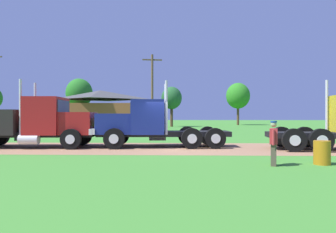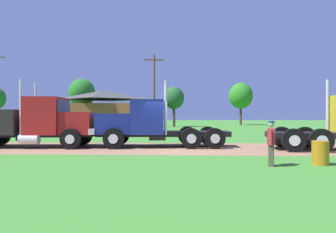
{
  "view_description": "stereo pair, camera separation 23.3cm",
  "coord_description": "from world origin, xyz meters",
  "px_view_note": "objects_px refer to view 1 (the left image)",
  "views": [
    {
      "loc": [
        0.43,
        -16.41,
        1.78
      ],
      "look_at": [
        -0.18,
        2.06,
        1.71
      ],
      "focal_mm": 32.34,
      "sensor_mm": 36.0,
      "label": 1
    },
    {
      "loc": [
        0.66,
        -16.4,
        1.78
      ],
      "look_at": [
        -0.18,
        2.06,
        1.71
      ],
      "focal_mm": 32.34,
      "sensor_mm": 36.0,
      "label": 2
    }
  ],
  "objects_px": {
    "shed_building": "(100,109)",
    "visitor_far_side": "(16,128)",
    "truck_foreground_white": "(146,124)",
    "truck_near_left": "(22,123)",
    "steel_barrel": "(322,153)",
    "visitor_standing_near": "(274,141)",
    "utility_pole_far": "(152,91)"
  },
  "relations": [
    {
      "from": "visitor_far_side",
      "to": "steel_barrel",
      "type": "distance_m",
      "value": 19.25
    },
    {
      "from": "truck_near_left",
      "to": "steel_barrel",
      "type": "bearing_deg",
      "value": -21.5
    },
    {
      "from": "truck_foreground_white",
      "to": "truck_near_left",
      "type": "distance_m",
      "value": 6.89
    },
    {
      "from": "visitor_standing_near",
      "to": "steel_barrel",
      "type": "xyz_separation_m",
      "value": [
        1.83,
        0.33,
        -0.43
      ]
    },
    {
      "from": "shed_building",
      "to": "steel_barrel",
      "type": "bearing_deg",
      "value": -63.42
    },
    {
      "from": "truck_foreground_white",
      "to": "visitor_standing_near",
      "type": "relative_size",
      "value": 4.82
    },
    {
      "from": "truck_foreground_white",
      "to": "steel_barrel",
      "type": "relative_size",
      "value": 8.86
    },
    {
      "from": "utility_pole_far",
      "to": "truck_near_left",
      "type": "bearing_deg",
      "value": -108.59
    },
    {
      "from": "visitor_far_side",
      "to": "shed_building",
      "type": "distance_m",
      "value": 23.84
    },
    {
      "from": "truck_near_left",
      "to": "shed_building",
      "type": "distance_m",
      "value": 28.22
    },
    {
      "from": "visitor_far_side",
      "to": "utility_pole_far",
      "type": "bearing_deg",
      "value": 56.81
    },
    {
      "from": "visitor_standing_near",
      "to": "steel_barrel",
      "type": "height_order",
      "value": "visitor_standing_near"
    },
    {
      "from": "visitor_far_side",
      "to": "shed_building",
      "type": "bearing_deg",
      "value": 90.43
    },
    {
      "from": "steel_barrel",
      "to": "visitor_standing_near",
      "type": "bearing_deg",
      "value": -169.86
    },
    {
      "from": "utility_pole_far",
      "to": "shed_building",
      "type": "bearing_deg",
      "value": 128.79
    },
    {
      "from": "utility_pole_far",
      "to": "visitor_standing_near",
      "type": "bearing_deg",
      "value": -74.8
    },
    {
      "from": "visitor_standing_near",
      "to": "shed_building",
      "type": "xyz_separation_m",
      "value": [
        -14.94,
        33.85,
        1.8
      ]
    },
    {
      "from": "truck_foreground_white",
      "to": "visitor_standing_near",
      "type": "distance_m",
      "value": 8.16
    },
    {
      "from": "visitor_standing_near",
      "to": "utility_pole_far",
      "type": "distance_m",
      "value": 24.18
    },
    {
      "from": "visitor_standing_near",
      "to": "shed_building",
      "type": "height_order",
      "value": "shed_building"
    },
    {
      "from": "truck_foreground_white",
      "to": "visitor_standing_near",
      "type": "height_order",
      "value": "truck_foreground_white"
    },
    {
      "from": "truck_foreground_white",
      "to": "truck_near_left",
      "type": "xyz_separation_m",
      "value": [
        -6.88,
        -0.48,
        0.08
      ]
    },
    {
      "from": "truck_foreground_white",
      "to": "visitor_far_side",
      "type": "height_order",
      "value": "truck_foreground_white"
    },
    {
      "from": "shed_building",
      "to": "visitor_far_side",
      "type": "bearing_deg",
      "value": -89.57
    },
    {
      "from": "visitor_standing_near",
      "to": "visitor_far_side",
      "type": "xyz_separation_m",
      "value": [
        -14.76,
        10.07,
        0.03
      ]
    },
    {
      "from": "truck_foreground_white",
      "to": "visitor_far_side",
      "type": "xyz_separation_m",
      "value": [
        -9.57,
        3.79,
        -0.38
      ]
    },
    {
      "from": "visitor_standing_near",
      "to": "visitor_far_side",
      "type": "bearing_deg",
      "value": 145.69
    },
    {
      "from": "shed_building",
      "to": "utility_pole_far",
      "type": "distance_m",
      "value": 13.97
    },
    {
      "from": "visitor_standing_near",
      "to": "utility_pole_far",
      "type": "bearing_deg",
      "value": 105.2
    },
    {
      "from": "visitor_far_side",
      "to": "utility_pole_far",
      "type": "height_order",
      "value": "utility_pole_far"
    },
    {
      "from": "truck_foreground_white",
      "to": "utility_pole_far",
      "type": "bearing_deg",
      "value": 93.67
    },
    {
      "from": "visitor_standing_near",
      "to": "shed_building",
      "type": "distance_m",
      "value": 37.04
    }
  ]
}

